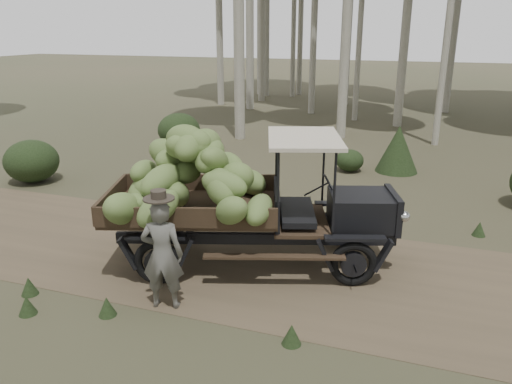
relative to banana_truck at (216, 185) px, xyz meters
The scene contains 5 objects.
ground 2.84m from the banana_truck, ahead, with size 120.00×120.00×0.00m, color #473D2B.
dirt_track 2.84m from the banana_truck, ahead, with size 70.00×4.00×0.01m, color brown.
banana_truck is the anchor object (origin of this frame).
farmer 1.71m from the banana_truck, 97.10° to the right, with size 0.71×0.56×1.87m.
undergrowth 4.40m from the banana_truck, 13.08° to the left, with size 21.97×20.77×1.38m.
Camera 1 is at (0.93, -7.70, 4.07)m, focal length 35.00 mm.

